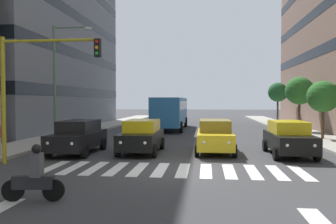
{
  "coord_description": "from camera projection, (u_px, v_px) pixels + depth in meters",
  "views": [
    {
      "loc": [
        -1.35,
        13.28,
        2.76
      ],
      "look_at": [
        0.99,
        -7.43,
        2.04
      ],
      "focal_mm": 36.25,
      "sensor_mm": 36.0,
      "label": 1
    }
  ],
  "objects": [
    {
      "name": "car_1",
      "position": [
        215.0,
        136.0,
        17.93
      ],
      "size": [
        2.02,
        4.44,
        1.72
      ],
      "color": "gold",
      "rests_on": "ground_plane"
    },
    {
      "name": "bus_behind_traffic",
      "position": [
        171.0,
        110.0,
        32.38
      ],
      "size": [
        2.78,
        10.5,
        3.0
      ],
      "color": "#286BAD",
      "rests_on": "ground_plane"
    },
    {
      "name": "car_0",
      "position": [
        289.0,
        138.0,
        16.9
      ],
      "size": [
        2.02,
        4.44,
        1.72
      ],
      "color": "black",
      "rests_on": "ground_plane"
    },
    {
      "name": "car_2",
      "position": [
        142.0,
        136.0,
        17.86
      ],
      "size": [
        2.02,
        4.44,
        1.72
      ],
      "color": "black",
      "rests_on": "ground_plane"
    },
    {
      "name": "traffic_light_gantry",
      "position": [
        31.0,
        78.0,
        14.52
      ],
      "size": [
        4.44,
        0.36,
        5.5
      ],
      "color": "#AD991E",
      "rests_on": "ground_plane"
    },
    {
      "name": "lane_arrow_0",
      "position": [
        321.0,
        224.0,
        7.54
      ],
      "size": [
        0.5,
        2.2,
        0.01
      ],
      "primitive_type": "cube",
      "color": "silver",
      "rests_on": "ground_plane"
    },
    {
      "name": "ground_plane",
      "position": [
        172.0,
        170.0,
        13.44
      ],
      "size": [
        180.0,
        180.0,
        0.0
      ],
      "primitive_type": "plane",
      "color": "#38383A"
    },
    {
      "name": "motorcycle_with_rider",
      "position": [
        34.0,
        178.0,
        9.24
      ],
      "size": [
        1.7,
        0.4,
        1.57
      ],
      "color": "black",
      "rests_on": "ground_plane"
    },
    {
      "name": "street_tree_1",
      "position": [
        323.0,
        97.0,
        23.19
      ],
      "size": [
        2.16,
        2.16,
        3.96
      ],
      "color": "#513823",
      "rests_on": "sidewalk_left"
    },
    {
      "name": "crosswalk_markings",
      "position": [
        172.0,
        170.0,
        13.44
      ],
      "size": [
        10.35,
        2.8,
        0.01
      ],
      "color": "silver",
      "rests_on": "ground_plane"
    },
    {
      "name": "street_tree_2",
      "position": [
        300.0,
        91.0,
        29.04
      ],
      "size": [
        2.39,
        2.39,
        4.64
      ],
      "color": "#513823",
      "rests_on": "sidewalk_left"
    },
    {
      "name": "car_3",
      "position": [
        78.0,
        136.0,
        17.6
      ],
      "size": [
        2.02,
        4.44,
        1.72
      ],
      "color": "black",
      "rests_on": "ground_plane"
    },
    {
      "name": "street_tree_3",
      "position": [
        278.0,
        92.0,
        36.78
      ],
      "size": [
        2.09,
        2.09,
        4.56
      ],
      "color": "#513823",
      "rests_on": "sidewalk_left"
    },
    {
      "name": "street_lamp_right",
      "position": [
        60.0,
        71.0,
        21.8
      ],
      "size": [
        2.63,
        0.28,
        7.41
      ],
      "color": "#4C6B56",
      "rests_on": "sidewalk_right"
    }
  ]
}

